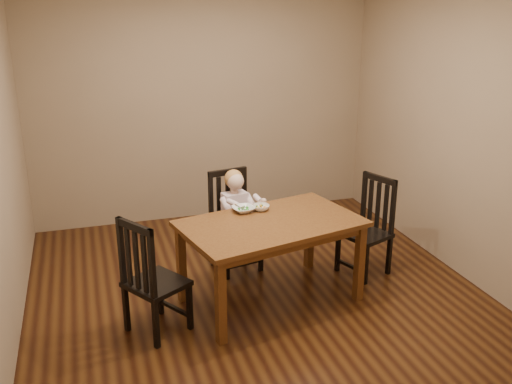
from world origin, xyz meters
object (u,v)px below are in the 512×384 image
object	(u,v)px
toddler	(236,211)
bowl_veg	(261,208)
chair_left	(151,280)
dining_table	(271,231)
bowl_peas	(243,209)
chair_right	(368,228)
chair_child	(234,222)

from	to	relation	value
toddler	bowl_veg	distance (m)	0.46
chair_left	dining_table	bearing A→B (deg)	69.48
bowl_peas	dining_table	bearing A→B (deg)	-61.29
dining_table	chair_right	size ratio (longest dim) A/B	1.74
toddler	bowl_veg	xyz separation A→B (m)	(0.12, -0.41, 0.17)
chair_left	chair_right	xyz separation A→B (m)	(2.13, 0.48, -0.01)
chair_child	bowl_peas	distance (m)	0.55
chair_left	bowl_veg	distance (m)	1.21
chair_left	bowl_peas	size ratio (longest dim) A/B	5.11
chair_child	toddler	bearing A→B (deg)	90.00
toddler	chair_right	bearing A→B (deg)	148.82
chair_right	toddler	distance (m)	1.28
chair_right	bowl_peas	xyz separation A→B (m)	(-1.23, 0.03, 0.31)
bowl_veg	bowl_peas	bearing A→B (deg)	177.12
chair_left	toddler	size ratio (longest dim) A/B	1.83
dining_table	chair_child	distance (m)	0.78
dining_table	chair_left	bearing A→B (deg)	-168.44
dining_table	chair_right	world-z (taller)	chair_right
dining_table	chair_right	xyz separation A→B (m)	(1.07, 0.26, -0.20)
bowl_veg	dining_table	bearing A→B (deg)	-90.03
bowl_peas	bowl_veg	distance (m)	0.16
chair_child	bowl_peas	world-z (taller)	chair_child
chair_right	bowl_veg	distance (m)	1.12
chair_child	chair_left	size ratio (longest dim) A/B	0.99
toddler	bowl_peas	size ratio (longest dim) A/B	2.79
chair_child	dining_table	bearing A→B (deg)	89.00
dining_table	chair_child	bearing A→B (deg)	99.93
bowl_peas	bowl_veg	world-z (taller)	same
toddler	bowl_veg	world-z (taller)	toddler
chair_child	toddler	xyz separation A→B (m)	(0.01, -0.05, 0.14)
chair_child	chair_left	bearing A→B (deg)	35.29
bowl_peas	bowl_veg	xyz separation A→B (m)	(0.16, -0.01, 0.00)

